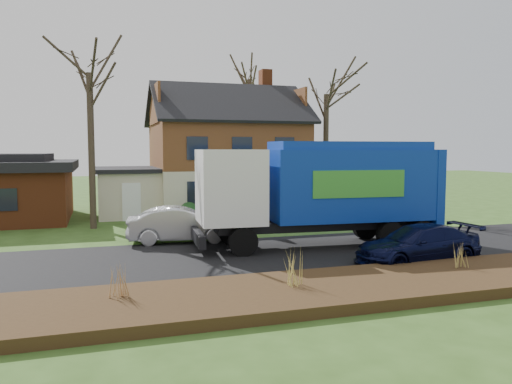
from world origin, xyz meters
name	(u,v)px	position (x,y,z in m)	size (l,w,h in m)	color
ground	(266,255)	(0.00, 0.00, 0.00)	(120.00, 120.00, 0.00)	#304D19
road	(266,255)	(0.00, 0.00, 0.01)	(80.00, 7.00, 0.02)	black
mulch_verge	(329,289)	(0.00, -5.30, 0.15)	(80.00, 3.50, 0.30)	black
main_house	(219,148)	(1.49, 13.91, 4.03)	(12.95, 8.95, 9.26)	beige
garbage_truck	(325,186)	(2.82, 0.96, 2.45)	(10.07, 3.31, 4.25)	black
silver_sedan	(182,225)	(-2.56, 3.60, 0.75)	(1.59, 4.57, 1.51)	#B5B7BE
navy_wagon	(418,245)	(4.56, -2.84, 0.66)	(1.86, 4.58, 1.33)	black
tree_front_west	(89,49)	(-6.19, 8.56, 8.76)	(3.58, 3.58, 10.63)	#3B2F23
tree_front_east	(327,75)	(7.83, 11.42, 8.57)	(3.79, 3.79, 10.54)	#3B3123
tree_back	(250,63)	(6.00, 21.97, 10.87)	(4.12, 4.12, 13.04)	#403226
grass_clump_west	(119,279)	(-5.46, -4.85, 0.76)	(0.35, 0.28, 0.92)	#A77B4A
grass_clump_mid	(293,267)	(-0.98, -5.15, 0.81)	(0.37, 0.30, 1.03)	tan
grass_clump_east	(461,256)	(4.71, -4.82, 0.68)	(0.30, 0.25, 0.75)	#A18C47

